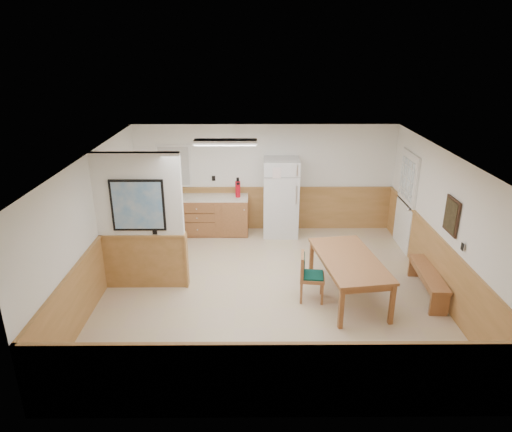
{
  "coord_description": "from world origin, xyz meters",
  "views": [
    {
      "loc": [
        -0.28,
        -7.24,
        4.19
      ],
      "look_at": [
        -0.23,
        0.4,
        1.29
      ],
      "focal_mm": 32.0,
      "sensor_mm": 36.0,
      "label": 1
    }
  ],
  "objects_px": {
    "refrigerator": "(281,198)",
    "dining_table": "(349,263)",
    "dining_chair": "(307,273)",
    "fire_extinguisher": "(238,189)",
    "dining_bench": "(428,277)",
    "soap_bottle": "(175,192)"
  },
  "relations": [
    {
      "from": "soap_bottle",
      "to": "dining_table",
      "type": "bearing_deg",
      "value": -40.48
    },
    {
      "from": "dining_chair",
      "to": "fire_extinguisher",
      "type": "bearing_deg",
      "value": 119.56
    },
    {
      "from": "dining_bench",
      "to": "fire_extinguisher",
      "type": "height_order",
      "value": "fire_extinguisher"
    },
    {
      "from": "dining_table",
      "to": "dining_bench",
      "type": "xyz_separation_m",
      "value": [
        1.43,
        0.08,
        -0.32
      ]
    },
    {
      "from": "refrigerator",
      "to": "dining_bench",
      "type": "distance_m",
      "value": 3.74
    },
    {
      "from": "dining_chair",
      "to": "soap_bottle",
      "type": "distance_m",
      "value": 4.06
    },
    {
      "from": "dining_chair",
      "to": "refrigerator",
      "type": "bearing_deg",
      "value": 101.85
    },
    {
      "from": "refrigerator",
      "to": "dining_table",
      "type": "distance_m",
      "value": 3.04
    },
    {
      "from": "refrigerator",
      "to": "fire_extinguisher",
      "type": "distance_m",
      "value": 1.01
    },
    {
      "from": "dining_table",
      "to": "soap_bottle",
      "type": "height_order",
      "value": "soap_bottle"
    },
    {
      "from": "dining_bench",
      "to": "dining_chair",
      "type": "xyz_separation_m",
      "value": [
        -2.15,
        -0.13,
        0.16
      ]
    },
    {
      "from": "dining_table",
      "to": "dining_bench",
      "type": "bearing_deg",
      "value": -4.74
    },
    {
      "from": "dining_table",
      "to": "soap_bottle",
      "type": "xyz_separation_m",
      "value": [
        -3.42,
        2.92,
        0.36
      ]
    },
    {
      "from": "dining_table",
      "to": "dining_chair",
      "type": "xyz_separation_m",
      "value": [
        -0.72,
        -0.05,
        -0.16
      ]
    },
    {
      "from": "dining_table",
      "to": "fire_extinguisher",
      "type": "xyz_separation_m",
      "value": [
        -1.99,
        2.89,
        0.44
      ]
    },
    {
      "from": "dining_table",
      "to": "fire_extinguisher",
      "type": "height_order",
      "value": "fire_extinguisher"
    },
    {
      "from": "dining_table",
      "to": "soap_bottle",
      "type": "distance_m",
      "value": 4.52
    },
    {
      "from": "dining_chair",
      "to": "soap_bottle",
      "type": "bearing_deg",
      "value": 138.42
    },
    {
      "from": "dining_table",
      "to": "dining_chair",
      "type": "bearing_deg",
      "value": 175.89
    },
    {
      "from": "refrigerator",
      "to": "dining_table",
      "type": "bearing_deg",
      "value": -69.09
    },
    {
      "from": "refrigerator",
      "to": "fire_extinguisher",
      "type": "relative_size",
      "value": 3.92
    },
    {
      "from": "refrigerator",
      "to": "dining_table",
      "type": "xyz_separation_m",
      "value": [
        1.01,
        -2.86,
        -0.24
      ]
    }
  ]
}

